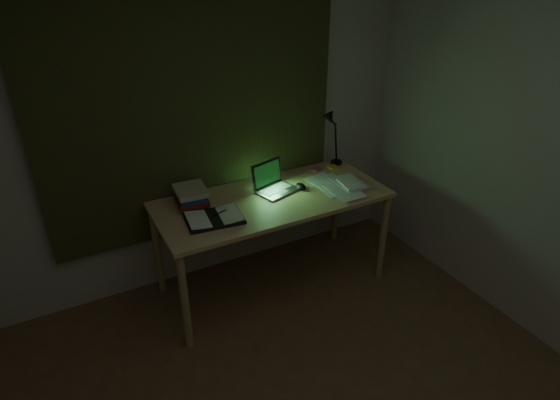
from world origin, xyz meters
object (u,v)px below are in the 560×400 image
at_px(book_stack, 192,196).
at_px(desk_lamp, 338,134).
at_px(loose_papers, 344,185).
at_px(open_textbook, 214,218).
at_px(desk, 273,242).
at_px(laptop, 277,179).

xyz_separation_m(book_stack, desk_lamp, (1.32, 0.13, 0.20)).
distance_m(book_stack, loose_papers, 1.16).
distance_m(open_textbook, loose_papers, 1.07).
distance_m(desk, laptop, 0.51).
distance_m(laptop, loose_papers, 0.53).
xyz_separation_m(desk, book_stack, (-0.55, 0.17, 0.46)).
bearing_deg(open_textbook, desk, 17.97).
bearing_deg(desk_lamp, laptop, -171.33).
relative_size(desk, open_textbook, 4.57).
distance_m(loose_papers, desk_lamp, 0.51).
bearing_deg(laptop, desk, -154.71).
relative_size(book_stack, desk_lamp, 0.48).
bearing_deg(desk_lamp, loose_papers, -125.79).
relative_size(open_textbook, loose_papers, 1.04).
bearing_deg(loose_papers, open_textbook, -179.59).
xyz_separation_m(open_textbook, loose_papers, (1.07, 0.01, -0.01)).
distance_m(desk, book_stack, 0.74).
bearing_deg(open_textbook, book_stack, 108.33).
bearing_deg(loose_papers, book_stack, 166.72).
relative_size(desk, desk_lamp, 3.26).
height_order(desk, open_textbook, open_textbook).
relative_size(laptop, open_textbook, 0.88).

